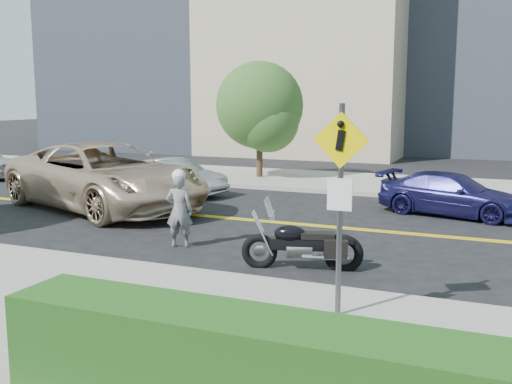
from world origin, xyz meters
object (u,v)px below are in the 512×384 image
object	(u,v)px
suv	(105,176)
parked_car_blue	(452,194)
motorcyclist	(179,208)
parked_car_silver	(175,177)
motorcycle	(303,234)
pedestrian_sign	(340,190)

from	to	relation	value
suv	parked_car_blue	xyz separation A→B (m)	(9.39, 2.97, -0.38)
motorcyclist	suv	xyz separation A→B (m)	(-4.27, 3.06, 0.12)
parked_car_silver	parked_car_blue	size ratio (longest dim) A/B	0.91
motorcyclist	motorcycle	size ratio (longest dim) A/B	0.77
parked_car_blue	suv	bearing A→B (deg)	120.52
pedestrian_sign	parked_car_blue	size ratio (longest dim) A/B	0.75
parked_car_blue	parked_car_silver	bearing A→B (deg)	102.51
pedestrian_sign	suv	distance (m)	10.65
pedestrian_sign	motorcycle	bearing A→B (deg)	118.68
pedestrian_sign	parked_car_silver	distance (m)	12.33
pedestrian_sign	parked_car_blue	distance (m)	9.25
motorcyclist	parked_car_silver	world-z (taller)	motorcyclist
pedestrian_sign	parked_car_blue	xyz separation A→B (m)	(0.75, 9.11, -1.38)
motorcycle	suv	size ratio (longest dim) A/B	0.32
motorcyclist	suv	world-z (taller)	suv
motorcyclist	parked_car_blue	world-z (taller)	motorcyclist
pedestrian_sign	motorcycle	xyz separation A→B (m)	(-1.37, 2.51, -1.28)
parked_car_silver	motorcycle	bearing A→B (deg)	-125.67
suv	parked_car_blue	bearing A→B (deg)	-52.08
pedestrian_sign	suv	size ratio (longest dim) A/B	0.43
pedestrian_sign	motorcycle	distance (m)	3.14
parked_car_silver	parked_car_blue	world-z (taller)	parked_car_silver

